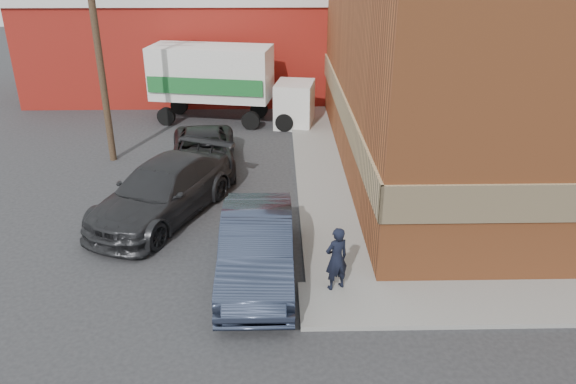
# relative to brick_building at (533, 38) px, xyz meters

# --- Properties ---
(ground) EXTENTS (90.00, 90.00, 0.00)m
(ground) POSITION_rel_brick_building_xyz_m (-8.50, -9.00, -4.68)
(ground) COLOR #28282B
(ground) RESTS_ON ground
(brick_building) EXTENTS (14.25, 18.25, 9.36)m
(brick_building) POSITION_rel_brick_building_xyz_m (0.00, 0.00, 0.00)
(brick_building) COLOR #A8552B
(brick_building) RESTS_ON ground
(sidewalk_west) EXTENTS (1.80, 18.00, 0.12)m
(sidewalk_west) POSITION_rel_brick_building_xyz_m (-7.90, 0.00, -4.62)
(sidewalk_west) COLOR gray
(sidewalk_west) RESTS_ON ground
(warehouse) EXTENTS (16.30, 8.30, 5.60)m
(warehouse) POSITION_rel_brick_building_xyz_m (-14.50, 11.00, -1.87)
(warehouse) COLOR maroon
(warehouse) RESTS_ON ground
(utility_pole) EXTENTS (2.00, 0.26, 9.00)m
(utility_pole) POSITION_rel_brick_building_xyz_m (-16.00, 0.00, 0.06)
(utility_pole) COLOR #4D3A26
(utility_pole) RESTS_ON ground
(man) EXTENTS (0.72, 0.62, 1.68)m
(man) POSITION_rel_brick_building_xyz_m (-8.07, -9.25, -3.72)
(man) COLOR black
(man) RESTS_ON sidewalk_south
(sedan) EXTENTS (1.84, 5.22, 1.72)m
(sedan) POSITION_rel_brick_building_xyz_m (-10.03, -8.50, -3.82)
(sedan) COLOR #2B3247
(sedan) RESTS_ON ground
(suv_a) EXTENTS (2.85, 5.33, 1.42)m
(suv_a) POSITION_rel_brick_building_xyz_m (-12.28, -1.09, -3.97)
(suv_a) COLOR black
(suv_a) RESTS_ON ground
(suv_b) EXTENTS (4.64, 6.40, 1.72)m
(suv_b) POSITION_rel_brick_building_xyz_m (-13.08, -4.96, -3.82)
(suv_b) COLOR #28282B
(suv_b) RESTS_ON ground
(box_truck) EXTENTS (7.44, 3.37, 3.54)m
(box_truck) POSITION_rel_brick_building_xyz_m (-11.82, 4.86, -2.64)
(box_truck) COLOR white
(box_truck) RESTS_ON ground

